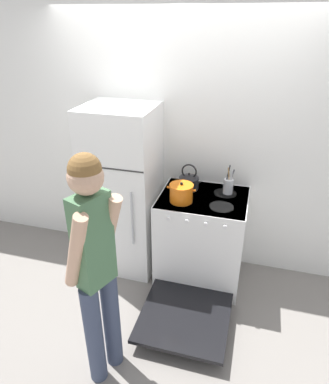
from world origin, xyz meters
name	(u,v)px	position (x,y,z in m)	size (l,w,h in m)	color
ground_plane	(179,251)	(0.00, 0.00, 0.00)	(14.00, 14.00, 0.00)	slate
wall_back	(182,145)	(0.00, 0.03, 1.27)	(10.00, 0.06, 2.55)	silver
refrigerator	(123,191)	(-0.51, -0.30, 0.85)	(0.66, 0.63, 1.70)	white
stove_range	(200,241)	(0.30, -0.37, 0.46)	(0.81, 1.40, 0.92)	white
dutch_oven_pot	(181,193)	(0.12, -0.46, 1.00)	(0.26, 0.22, 0.19)	orange
tea_kettle	(189,181)	(0.13, -0.20, 1.00)	(0.24, 0.19, 0.26)	black
utensil_jar	(228,186)	(0.50, -0.19, 1.00)	(0.09, 0.09, 0.28)	#B7BABF
person	(96,264)	(-0.18, -1.57, 1.00)	(0.37, 0.42, 1.75)	#38425B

